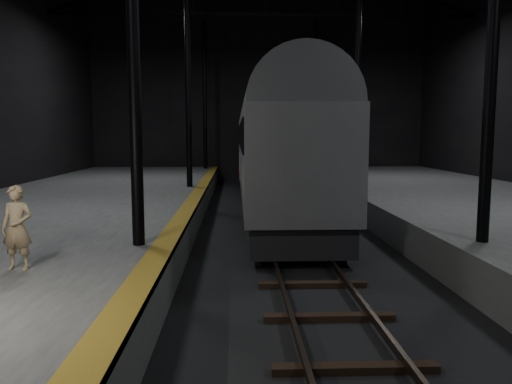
{
  "coord_description": "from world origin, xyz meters",
  "views": [
    {
      "loc": [
        -1.68,
        -14.71,
        3.39
      ],
      "look_at": [
        -1.21,
        -2.82,
        2.0
      ],
      "focal_mm": 35.0,
      "sensor_mm": 36.0,
      "label": 1
    }
  ],
  "objects": [
    {
      "name": "platform_left",
      "position": [
        -7.5,
        0.0,
        0.5
      ],
      "size": [
        9.0,
        43.8,
        1.0
      ],
      "primitive_type": "cube",
      "color": "#4B4B48",
      "rests_on": "ground"
    },
    {
      "name": "track",
      "position": [
        0.0,
        0.0,
        0.07
      ],
      "size": [
        2.4,
        43.0,
        0.24
      ],
      "color": "#3F3328",
      "rests_on": "ground"
    },
    {
      "name": "woman",
      "position": [
        -5.53,
        -5.93,
        1.75
      ],
      "size": [
        0.58,
        0.41,
        1.5
      ],
      "primitive_type": "imported",
      "rotation": [
        0.0,
        0.0,
        -0.1
      ],
      "color": "tan",
      "rests_on": "platform_left"
    },
    {
      "name": "train",
      "position": [
        -0.0,
        7.37,
        3.06
      ],
      "size": [
        3.07,
        20.54,
        5.49
      ],
      "color": "#A1A3A9",
      "rests_on": "ground"
    },
    {
      "name": "tactile_strip",
      "position": [
        -3.25,
        0.0,
        1.0
      ],
      "size": [
        0.5,
        43.8,
        0.01
      ],
      "primitive_type": "cube",
      "color": "#9A6B1C",
      "rests_on": "platform_left"
    },
    {
      "name": "ground",
      "position": [
        0.0,
        0.0,
        0.0
      ],
      "size": [
        44.0,
        44.0,
        0.0
      ],
      "primitive_type": "plane",
      "color": "black",
      "rests_on": "ground"
    }
  ]
}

